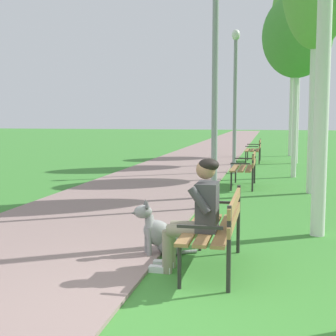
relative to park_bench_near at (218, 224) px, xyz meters
name	(u,v)px	position (x,y,z in m)	size (l,w,h in m)	color
ground_plane	(140,314)	(-0.51, -1.37, -0.51)	(120.00, 120.00, 0.00)	#3D8433
paved_path	(220,146)	(-2.35, 22.63, -0.49)	(3.26, 60.00, 0.04)	gray
park_bench_near	(218,224)	(0.00, 0.00, 0.00)	(0.55, 1.50, 0.85)	olive
park_bench_mid	(246,166)	(-0.01, 6.40, 0.00)	(0.55, 1.50, 0.85)	olive
park_bench_far	(255,149)	(-0.01, 12.89, 0.00)	(0.55, 1.50, 0.85)	olive
person_seated_on_near_bench	(197,211)	(-0.21, -0.15, 0.17)	(0.74, 0.49, 1.25)	gray
dog_grey	(162,235)	(-0.71, 0.36, -0.25)	(0.77, 0.49, 0.71)	gray
lamp_post_near	(215,86)	(-0.44, 3.38, 1.73)	(0.24, 0.24, 4.33)	gray
lamp_post_mid	(235,100)	(-0.51, 9.19, 1.68)	(0.24, 0.24, 4.23)	gray
birch_tree_fourth	(297,36)	(1.20, 8.57, 3.36)	(1.90, 1.81, 5.03)	silver
birch_tree_fifth	(300,15)	(1.45, 12.73, 4.77)	(1.95, 1.72, 6.87)	silver
birch_tree_sixth	(293,50)	(1.38, 16.12, 4.01)	(1.98, 1.77, 5.64)	silver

